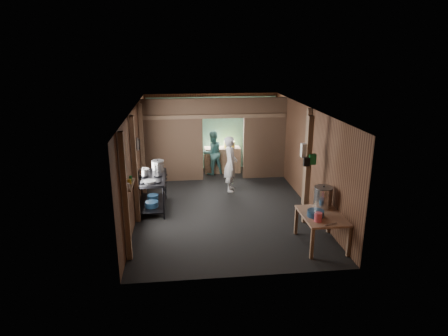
{
  "coord_description": "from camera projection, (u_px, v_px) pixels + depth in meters",
  "views": [
    {
      "loc": [
        -1.09,
        -9.74,
        4.04
      ],
      "look_at": [
        0.0,
        -0.2,
        1.1
      ],
      "focal_mm": 31.28,
      "sensor_mm": 36.0,
      "label": 1
    }
  ],
  "objects": [
    {
      "name": "post_left_c",
      "position": [
        142.0,
        150.0,
        11.08
      ],
      "size": [
        0.1,
        0.12,
        2.6
      ],
      "primitive_type": "cube",
      "color": "#9E775C",
      "rests_on": "floor"
    },
    {
      "name": "pan_lid_big",
      "position": [
        138.0,
        144.0,
        10.21
      ],
      "size": [
        0.03,
        0.34,
        0.34
      ],
      "primitive_type": "cylinder",
      "rotation": [
        0.0,
        1.57,
        0.0
      ],
      "color": "slate",
      "rests_on": "wall_left"
    },
    {
      "name": "wash_basin",
      "position": [
        316.0,
        213.0,
        8.12
      ],
      "size": [
        0.39,
        0.39,
        0.13
      ],
      "primitive_type": "cylinder",
      "rotation": [
        0.0,
        0.0,
        0.14
      ],
      "color": "navy",
      "rests_on": "prep_table"
    },
    {
      "name": "partition_left",
      "position": [
        173.0,
        141.0,
        12.12
      ],
      "size": [
        1.85,
        0.1,
        2.6
      ],
      "primitive_type": "cube",
      "color": "brown",
      "rests_on": "floor"
    },
    {
      "name": "knife",
      "position": [
        331.0,
        224.0,
        7.75
      ],
      "size": [
        0.3,
        0.13,
        0.01
      ],
      "primitive_type": "cube",
      "rotation": [
        0.0,
        0.0,
        0.32
      ],
      "color": "silver",
      "rests_on": "prep_table"
    },
    {
      "name": "stove_saucepan",
      "position": [
        145.0,
        170.0,
        10.38
      ],
      "size": [
        0.17,
        0.17,
        0.09
      ],
      "primitive_type": "cylinder",
      "rotation": [
        0.0,
        0.0,
        0.24
      ],
      "color": "silver",
      "rests_on": "gas_range"
    },
    {
      "name": "wall_left",
      "position": [
        135.0,
        161.0,
        9.93
      ],
      "size": [
        0.0,
        7.0,
        2.6
      ],
      "primitive_type": "cube",
      "color": "brown",
      "rests_on": "ground"
    },
    {
      "name": "wall_right",
      "position": [
        307.0,
        156.0,
        10.42
      ],
      "size": [
        0.0,
        7.0,
        2.6
      ],
      "primitive_type": "cube",
      "color": "brown",
      "rests_on": "ground"
    },
    {
      "name": "wall_clock",
      "position": [
        219.0,
        115.0,
        13.26
      ],
      "size": [
        0.2,
        0.03,
        0.2
      ],
      "primitive_type": "cylinder",
      "rotation": [
        1.57,
        0.0,
        0.0
      ],
      "color": "silver",
      "rests_on": "wall_back"
    },
    {
      "name": "yellow_tub",
      "position": [
        229.0,
        144.0,
        13.14
      ],
      "size": [
        0.37,
        0.37,
        0.21
      ],
      "primitive_type": "cylinder",
      "color": "yellow",
      "rests_on": "back_counter"
    },
    {
      "name": "blue_tub_front",
      "position": [
        152.0,
        204.0,
        9.95
      ],
      "size": [
        0.34,
        0.34,
        0.14
      ],
      "primitive_type": "cylinder",
      "color": "navy",
      "rests_on": "gas_range"
    },
    {
      "name": "bag_black",
      "position": [
        306.0,
        162.0,
        8.98
      ],
      "size": [
        0.14,
        0.1,
        0.2
      ],
      "primitive_type": "cube",
      "color": "black",
      "rests_on": "post_free"
    },
    {
      "name": "turquoise_panel",
      "position": [
        212.0,
        133.0,
        13.46
      ],
      "size": [
        4.4,
        0.06,
        2.5
      ],
      "primitive_type": "cube",
      "color": "#70C8BC",
      "rests_on": "wall_back"
    },
    {
      "name": "wall_shelf",
      "position": [
        130.0,
        185.0,
        7.92
      ],
      "size": [
        0.14,
        0.8,
        0.03
      ],
      "primitive_type": "cube",
      "color": "#9E775C",
      "rests_on": "wall_left"
    },
    {
      "name": "stove_pot_med",
      "position": [
        144.0,
        173.0,
        10.03
      ],
      "size": [
        0.32,
        0.32,
        0.22
      ],
      "primitive_type": null,
      "rotation": [
        0.0,
        0.0,
        -0.31
      ],
      "color": "silver",
      "rests_on": "gas_range"
    },
    {
      "name": "pink_bucket",
      "position": [
        318.0,
        217.0,
        7.87
      ],
      "size": [
        0.19,
        0.19,
        0.19
      ],
      "primitive_type": "cylinder",
      "rotation": [
        0.0,
        0.0,
        0.29
      ],
      "color": "#FE5C6E",
      "rests_on": "prep_table"
    },
    {
      "name": "post_free",
      "position": [
        308.0,
        171.0,
        9.14
      ],
      "size": [
        0.12,
        0.12,
        2.6
      ],
      "primitive_type": "cube",
      "color": "#9E775C",
      "rests_on": "floor"
    },
    {
      "name": "jar_yellow",
      "position": [
        129.0,
        182.0,
        7.9
      ],
      "size": [
        0.08,
        0.08,
        0.1
      ],
      "primitive_type": "cylinder",
      "color": "yellow",
      "rests_on": "wall_shelf"
    },
    {
      "name": "worker_back",
      "position": [
        212.0,
        153.0,
        12.93
      ],
      "size": [
        0.87,
        0.78,
        1.46
      ],
      "primitive_type": "imported",
      "rotation": [
        0.0,
        0.0,
        3.52
      ],
      "color": "teal",
      "rests_on": "floor"
    },
    {
      "name": "ceiling",
      "position": [
        223.0,
        109.0,
        9.79
      ],
      "size": [
        4.5,
        7.0,
        0.0
      ],
      "primitive_type": "cube",
      "color": "#443F3A",
      "rests_on": "ground"
    },
    {
      "name": "prep_table",
      "position": [
        321.0,
        230.0,
        8.31
      ],
      "size": [
        0.85,
        1.18,
        0.69
      ],
      "primitive_type": null,
      "color": "tan",
      "rests_on": "floor"
    },
    {
      "name": "back_counter",
      "position": [
        222.0,
        160.0,
        13.27
      ],
      "size": [
        1.2,
        0.5,
        0.85
      ],
      "primitive_type": "cube",
      "color": "#9E775C",
      "rests_on": "floor"
    },
    {
      "name": "wall_back",
      "position": [
        212.0,
        131.0,
        13.5
      ],
      "size": [
        4.5,
        0.0,
        2.6
      ],
      "primitive_type": "cube",
      "color": "brown",
      "rests_on": "ground"
    },
    {
      "name": "cross_beam",
      "position": [
        215.0,
        116.0,
        12.0
      ],
      "size": [
        4.4,
        0.12,
        0.12
      ],
      "primitive_type": "cube",
      "color": "#9E775C",
      "rests_on": "wall_left"
    },
    {
      "name": "cook",
      "position": [
        231.0,
        164.0,
        11.39
      ],
      "size": [
        0.45,
        0.64,
        1.64
      ],
      "primitive_type": "imported",
      "rotation": [
        0.0,
        0.0,
        1.47
      ],
      "color": "silver",
      "rests_on": "floor"
    },
    {
      "name": "bag_green",
      "position": [
        312.0,
        159.0,
        9.0
      ],
      "size": [
        0.16,
        0.12,
        0.24
      ],
      "primitive_type": "cube",
      "color": "#147130",
      "rests_on": "post_free"
    },
    {
      "name": "partition_header",
      "position": [
        223.0,
        108.0,
        12.0
      ],
      "size": [
        1.3,
        0.1,
        0.6
      ],
      "primitive_type": "cube",
      "color": "brown",
      "rests_on": "wall_back"
    },
    {
      "name": "pan_lid_small",
      "position": [
        139.0,
        144.0,
        10.62
      ],
      "size": [
        0.03,
        0.3,
        0.3
      ],
      "primitive_type": "cylinder",
      "rotation": [
        0.0,
        1.57,
        0.0
      ],
      "color": "black",
      "rests_on": "wall_left"
    },
    {
      "name": "post_left_a",
      "position": [
        125.0,
        198.0,
        7.47
      ],
      "size": [
        0.1,
        0.12,
        2.6
      ],
      "primitive_type": "cube",
      "color": "#9E775C",
      "rests_on": "floor"
    },
    {
      "name": "frying_pan",
      "position": [
        150.0,
        182.0,
        9.56
      ],
      "size": [
        0.4,
        0.58,
        0.07
      ],
      "primitive_type": null,
      "rotation": [
        0.0,
        0.0,
        0.17
      ],
      "color": "slate",
      "rests_on": "gas_range"
    },
    {
      "name": "floor",
      "position": [
        223.0,
        205.0,
        10.56
      ],
      "size": [
        4.5,
        7.0,
        0.0
      ],
      "primitive_type": "cube",
      "color": "black",
      "rests_on": "ground"
    },
    {
      "name": "gas_range",
      "position": [
        152.0,
        193.0,
        10.14
      ],
      "size": [
        0.78,
        1.52,
        0.9
      ],
      "primitive_type": null,
      "color": "black",
      "rests_on": "floor"
    },
    {
      "name": "post_left_b",
      "position": [
        135.0,
        170.0,
        9.18
      ],
      "size": [
        0.1,
        0.12,
        2.6
      ],
      "primitive_type": "cube",
      "color": "#9E775C",
      "rests_on": "floor"
    },
    {
      "name": "stock_pot",
      "position": [
        323.0,
        197.0,
        8.56
      ],
      "size": [
        0.51,
        0.51,
        0.49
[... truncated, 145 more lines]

